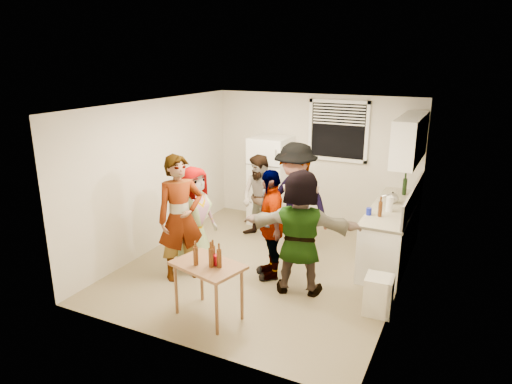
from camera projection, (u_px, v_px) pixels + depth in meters
The scene contains 23 objects.
room at pixel (264, 267), 7.13m from camera, with size 4.00×4.50×2.50m, color beige, non-canonical shape.
window at pixel (338, 131), 8.32m from camera, with size 1.12×0.10×1.06m, color white, non-canonical shape.
refrigerator at pixel (270, 180), 8.83m from camera, with size 0.70×0.70×1.70m, color white.
counter_lower at pixel (391, 234), 7.29m from camera, with size 0.60×2.20×0.86m, color white.
countertop at pixel (393, 207), 7.16m from camera, with size 0.64×2.22×0.04m, color #BAB297.
backsplash at pixel (414, 198), 6.99m from camera, with size 0.03×2.20×0.36m, color beige.
upper_cabinets at pixel (410, 139), 6.97m from camera, with size 0.34×1.60×0.70m, color white.
kettle at pixel (392, 203), 7.31m from camera, with size 0.24×0.20×0.20m, color silver, non-canonical shape.
paper_towel at pixel (389, 211), 6.93m from camera, with size 0.11×0.11×0.23m, color white.
wine_bottle at pixel (404, 195), 7.75m from camera, with size 0.07×0.07×0.28m, color black.
beer_bottle_counter at pixel (380, 216), 6.70m from camera, with size 0.06×0.06×0.23m, color #47230C.
blue_cup at pixel (369, 215), 6.76m from camera, with size 0.08×0.08×0.11m, color #111DA4.
picture_frame at pixel (413, 196), 7.45m from camera, with size 0.02×0.18×0.15m, color #D8D341.
trash_bin at pixel (379, 295), 5.78m from camera, with size 0.34×0.34×0.50m, color silver.
serving_table at pixel (209, 316), 5.78m from camera, with size 0.86×0.57×0.72m, color brown, non-canonical shape.
beer_bottle_table at pixel (211, 267), 5.49m from camera, with size 0.06×0.06×0.24m, color #47230C.
red_cup at pixel (217, 265), 5.55m from camera, with size 0.10×0.10×0.13m, color #9E0811.
guest_grey at pixel (196, 264), 7.20m from camera, with size 0.78×1.59×0.51m, color gray.
guest_stripe at pixel (183, 276), 6.82m from camera, with size 0.68×1.86×0.44m, color #141933.
guest_back_left at pixel (260, 238), 8.25m from camera, with size 0.74×1.53×0.58m, color brown.
guest_back_right at pixel (294, 254), 7.58m from camera, with size 1.21×1.88×0.70m, color #45454B.
guest_black at pixel (270, 275), 6.85m from camera, with size 0.96×1.64×0.40m, color black.
guest_orange at pixel (298, 290), 6.41m from camera, with size 1.63×1.76×0.52m, color #CC8B44.
Camera 1 is at (2.72, -5.91, 3.16)m, focal length 32.00 mm.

